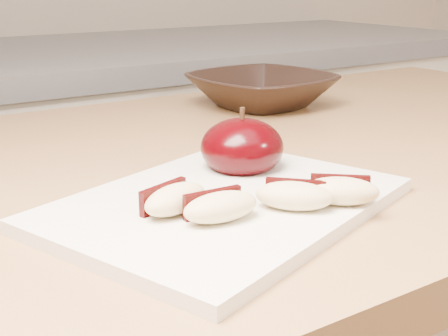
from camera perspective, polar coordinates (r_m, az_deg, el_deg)
cutting_board at (r=0.51m, az=-0.00°, el=-3.30°), size 0.33×0.28×0.01m
apple_half at (r=0.58m, az=1.66°, el=1.90°), size 0.08×0.08×0.06m
apple_wedge_a at (r=0.47m, az=-4.59°, el=-2.82°), size 0.07×0.05×0.02m
apple_wedge_b at (r=0.46m, az=-0.38°, el=-3.54°), size 0.06×0.03×0.02m
apple_wedge_c at (r=0.48m, az=6.43°, el=-2.50°), size 0.06×0.06×0.02m
apple_wedge_d at (r=0.50m, az=10.62°, el=-2.04°), size 0.06×0.06×0.02m
bowl at (r=0.90m, az=3.45°, el=7.13°), size 0.21×0.21×0.05m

